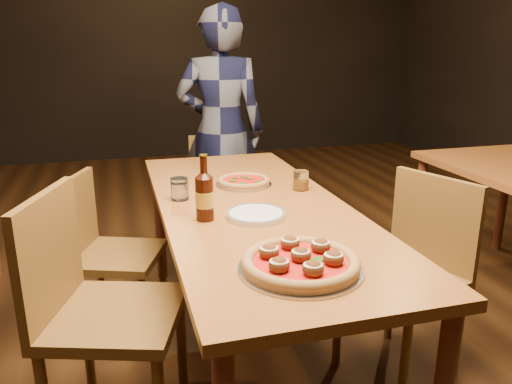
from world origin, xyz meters
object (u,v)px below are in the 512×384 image
object	(u,v)px
pizza_margherita	(244,181)
plate_stack	(256,215)
water_glass	(180,189)
diner	(221,131)
chair_main_e	(402,278)
beer_bottle	(205,197)
chair_main_nw	(114,313)
amber_glass	(301,180)
table_main	(253,219)
pizza_meatball	(301,262)
chair_end	(218,195)
chair_main_sw	(117,254)

from	to	relation	value
pizza_margherita	plate_stack	size ratio (longest dim) A/B	1.18
water_glass	diner	distance (m)	1.29
chair_main_e	beer_bottle	size ratio (longest dim) A/B	3.54
chair_main_nw	plate_stack	world-z (taller)	chair_main_nw
chair_main_e	amber_glass	bearing A→B (deg)	-167.52
table_main	water_glass	distance (m)	0.36
pizza_meatball	plate_stack	world-z (taller)	pizza_meatball
table_main	chair_main_nw	distance (m)	0.72
pizza_meatball	water_glass	bearing A→B (deg)	107.71
chair_end	chair_main_sw	bearing A→B (deg)	-116.29
beer_bottle	chair_main_e	bearing A→B (deg)	-11.33
table_main	beer_bottle	xyz separation A→B (m)	(-0.24, -0.14, 0.17)
chair_main_sw	water_glass	xyz separation A→B (m)	(0.30, -0.20, 0.37)
pizza_meatball	water_glass	size ratio (longest dim) A/B	3.97
table_main	chair_main_sw	bearing A→B (deg)	149.30
pizza_margherita	amber_glass	xyz separation A→B (m)	(0.24, -0.16, 0.03)
plate_stack	beer_bottle	bearing A→B (deg)	171.25
table_main	chair_main_e	xyz separation A→B (m)	(0.58, -0.31, -0.22)
table_main	water_glass	bearing A→B (deg)	152.59
plate_stack	diner	distance (m)	1.55
chair_main_e	chair_main_nw	bearing A→B (deg)	-109.23
chair_main_nw	amber_glass	world-z (taller)	chair_main_nw
amber_glass	diner	size ratio (longest dim) A/B	0.06
chair_main_e	plate_stack	world-z (taller)	chair_main_e
amber_glass	diner	distance (m)	1.22
table_main	chair_main_e	distance (m)	0.69
diner	pizza_meatball	bearing A→B (deg)	98.94
pizza_meatball	chair_main_nw	bearing A→B (deg)	149.22
pizza_meatball	pizza_margherita	size ratio (longest dim) A/B	1.41
table_main	pizza_margherita	size ratio (longest dim) A/B	7.16
plate_stack	water_glass	size ratio (longest dim) A/B	2.39
plate_stack	amber_glass	bearing A→B (deg)	45.83
diner	chair_end	bearing A→B (deg)	79.33
plate_stack	water_glass	xyz separation A→B (m)	(-0.26, 0.33, 0.04)
pizza_margherita	plate_stack	bearing A→B (deg)	-98.63
table_main	water_glass	xyz separation A→B (m)	(-0.30, 0.16, 0.12)
chair_main_sw	chair_main_e	bearing A→B (deg)	-98.79
chair_main_sw	water_glass	world-z (taller)	chair_main_sw
beer_bottle	amber_glass	xyz separation A→B (m)	(0.52, 0.30, -0.05)
water_glass	pizza_margherita	bearing A→B (deg)	24.66
water_glass	diner	bearing A→B (deg)	69.71
pizza_margherita	chair_main_sw	bearing A→B (deg)	176.04
pizza_meatball	diner	world-z (taller)	diner
pizza_margherita	water_glass	size ratio (longest dim) A/B	2.81
chair_main_sw	chair_end	size ratio (longest dim) A/B	1.02
pizza_margherita	water_glass	world-z (taller)	water_glass
chair_main_nw	beer_bottle	size ratio (longest dim) A/B	3.78
chair_end	beer_bottle	xyz separation A→B (m)	(-0.33, -1.38, 0.42)
chair_main_sw	diner	world-z (taller)	diner
water_glass	amber_glass	size ratio (longest dim) A/B	1.07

